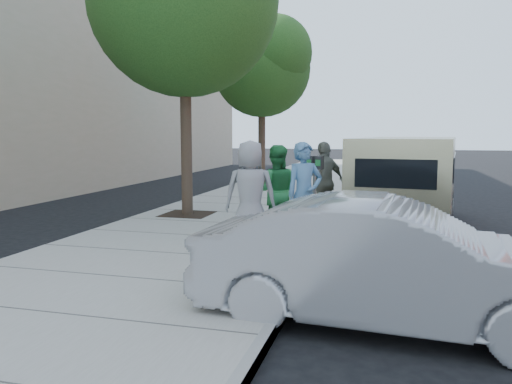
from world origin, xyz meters
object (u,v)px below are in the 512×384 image
Objects in this scene: sedan at (390,264)px; person_gray_shirt at (250,193)px; van at (408,181)px; person_green_shirt at (276,191)px; parking_meter at (315,179)px; person_officer at (304,195)px; tree_far at (263,64)px; person_striped_polo at (325,182)px.

person_gray_shirt reaches higher than sedan.
van reaches higher than person_green_shirt.
person_green_shirt is at bearing -121.42° from person_gray_shirt.
person_officer reaches higher than parking_meter.
van reaches higher than person_officer.
van is at bearing -148.13° from person_green_shirt.
person_gray_shirt is at bearing -76.94° from tree_far.
tree_far is 10.97m from parking_meter.
parking_meter is (3.50, -9.77, -3.56)m from tree_far.
person_striped_polo is (3.45, -7.85, -3.80)m from tree_far.
person_officer is at bearing 30.03° from sedan.
sedan is 2.44× the size of person_green_shirt.
person_gray_shirt reaches higher than person_green_shirt.
van is (1.81, 2.41, -0.21)m from parking_meter.
person_officer is 1.00m from person_green_shirt.
van is 3.13× the size of person_striped_polo.
tree_far is at bearing 132.89° from van.
person_gray_shirt is (-1.05, -0.80, -0.21)m from parking_meter.
tree_far is at bearing -112.73° from person_striped_polo.
person_striped_polo is (-1.47, 5.67, 0.35)m from sedan.
van reaches higher than sedan.
person_gray_shirt reaches higher than parking_meter.
person_gray_shirt is at bearing 44.08° from sedan.
person_green_shirt is at bearing -74.29° from tree_far.
van is 1.31× the size of sedan.
person_green_shirt is (-2.19, 3.83, 0.33)m from sedan.
person_green_shirt is 0.92m from person_gray_shirt.
parking_meter is at bearing 24.86° from sedan.
person_striped_polo is (1.00, 2.72, -0.03)m from person_gray_shirt.
parking_meter is at bearing -156.81° from person_gray_shirt.
tree_far reaches higher than person_striped_polo.
tree_far is at bearing 72.46° from person_officer.
tree_far is at bearing 129.55° from parking_meter.
person_green_shirt is at bearing -165.92° from parking_meter.
sedan is 3.47m from person_officer.
person_striped_polo is (-1.86, -0.50, -0.03)m from van.
sedan is 2.39× the size of person_striped_polo.
tree_far is 14.97m from sedan.
parking_meter is at bearing 164.00° from person_green_shirt.
person_gray_shirt is 1.03× the size of person_striped_polo.
van reaches higher than parking_meter.
person_green_shirt is (-0.78, 0.08, -0.26)m from parking_meter.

